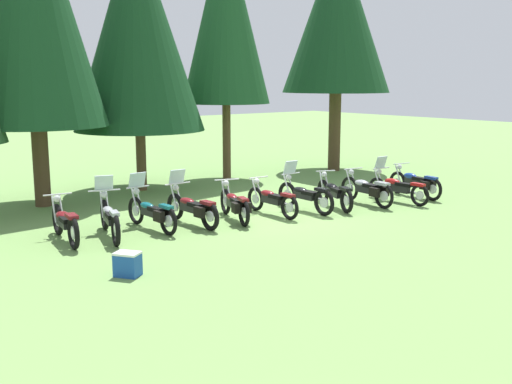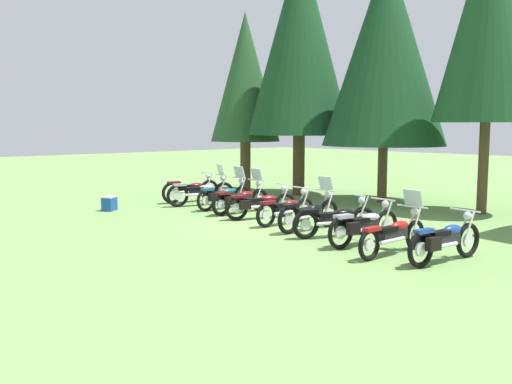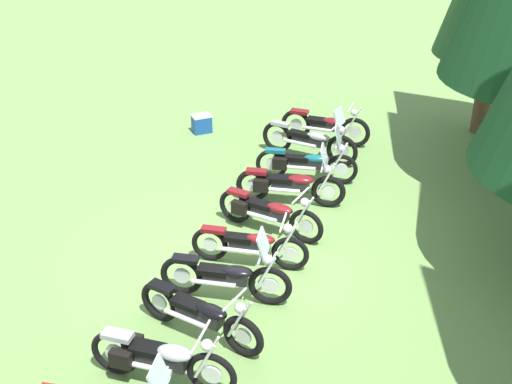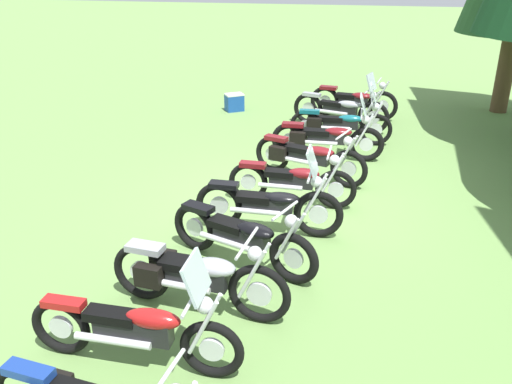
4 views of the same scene
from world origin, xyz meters
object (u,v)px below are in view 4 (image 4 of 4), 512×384
object	(u,v)px
motorcycle_1	(341,109)
motorcycle_2	(339,123)
motorcycle_8	(195,275)
motorcycle_6	(270,204)
motorcycle_0	(354,101)
picnic_cooler	(234,102)
motorcycle_3	(326,137)
motorcycle_9	(137,328)
motorcycle_5	(292,181)
motorcycle_4	(307,157)
motorcycle_7	(242,237)

from	to	relation	value
motorcycle_1	motorcycle_2	bearing A→B (deg)	-72.19
motorcycle_1	motorcycle_8	size ratio (longest dim) A/B	1.06
motorcycle_6	motorcycle_0	bearing A→B (deg)	81.63
motorcycle_1	picnic_cooler	bearing A→B (deg)	177.19
motorcycle_1	motorcycle_3	world-z (taller)	motorcycle_1
motorcycle_1	motorcycle_8	world-z (taller)	motorcycle_1
motorcycle_0	motorcycle_8	distance (m)	8.78
motorcycle_9	motorcycle_5	bearing A→B (deg)	77.42
motorcycle_9	picnic_cooler	bearing A→B (deg)	98.76
motorcycle_2	motorcycle_9	xyz separation A→B (m)	(7.56, -1.50, -0.00)
motorcycle_6	motorcycle_8	xyz separation A→B (m)	(2.08, -0.49, 0.00)
motorcycle_5	motorcycle_8	xyz separation A→B (m)	(3.13, -0.68, 0.04)
motorcycle_4	motorcycle_8	world-z (taller)	motorcycle_8
motorcycle_5	motorcycle_6	world-z (taller)	motorcycle_6
picnic_cooler	motorcycle_0	bearing A→B (deg)	89.08
motorcycle_7	picnic_cooler	bearing A→B (deg)	125.29
motorcycle_1	motorcycle_5	size ratio (longest dim) A/B	1.09
motorcycle_1	picnic_cooler	size ratio (longest dim) A/B	4.06
motorcycle_7	motorcycle_8	size ratio (longest dim) A/B	0.98
motorcycle_7	motorcycle_9	size ratio (longest dim) A/B	0.96
motorcycle_9	motorcycle_7	bearing A→B (deg)	74.83
motorcycle_0	motorcycle_1	world-z (taller)	motorcycle_1
motorcycle_1	motorcycle_6	distance (m)	5.64
motorcycle_1	motorcycle_9	world-z (taller)	motorcycle_1
motorcycle_3	motorcycle_1	bearing A→B (deg)	84.45
motorcycle_8	motorcycle_9	distance (m)	1.06
motorcycle_6	motorcycle_9	distance (m)	3.20
motorcycle_6	picnic_cooler	xyz separation A→B (m)	(-6.63, -2.20, -0.23)
motorcycle_1	motorcycle_0	bearing A→B (deg)	92.05
motorcycle_1	motorcycle_8	bearing A→B (deg)	-82.20
motorcycle_0	motorcycle_1	distance (m)	1.01
motorcycle_8	motorcycle_6	bearing A→B (deg)	82.54
motorcycle_5	motorcycle_9	xyz separation A→B (m)	(4.15, -0.96, 0.03)
motorcycle_1	motorcycle_6	bearing A→B (deg)	-80.52
motorcycle_0	motorcycle_3	size ratio (longest dim) A/B	0.97
motorcycle_5	motorcycle_0	bearing A→B (deg)	82.94
motorcycle_1	motorcycle_3	bearing A→B (deg)	-77.85
motorcycle_0	motorcycle_9	bearing A→B (deg)	-91.86
motorcycle_0	motorcycle_8	bearing A→B (deg)	-91.29
motorcycle_0	motorcycle_2	world-z (taller)	motorcycle_2
motorcycle_2	motorcycle_6	world-z (taller)	motorcycle_6
motorcycle_3	motorcycle_7	size ratio (longest dim) A/B	1.05
motorcycle_7	picnic_cooler	distance (m)	7.91
motorcycle_6	picnic_cooler	bearing A→B (deg)	108.33
motorcycle_7	motorcycle_8	xyz separation A→B (m)	(1.07, -0.31, 0.03)
motorcycle_8	motorcycle_3	bearing A→B (deg)	85.27
motorcycle_5	motorcycle_9	bearing A→B (deg)	-102.04
motorcycle_2	motorcycle_6	bearing A→B (deg)	-100.89
motorcycle_0	motorcycle_6	bearing A→B (deg)	-90.07
motorcycle_2	motorcycle_5	size ratio (longest dim) A/B	1.05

